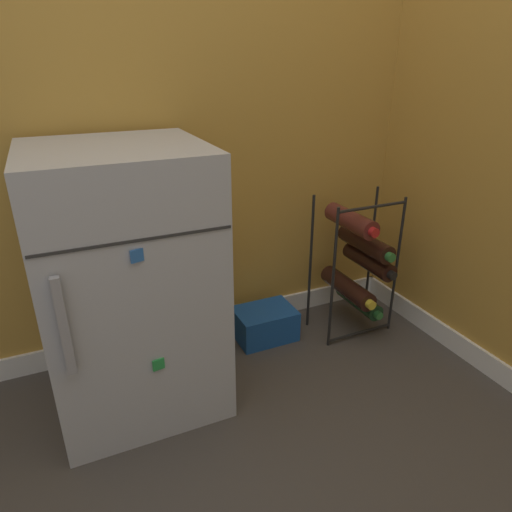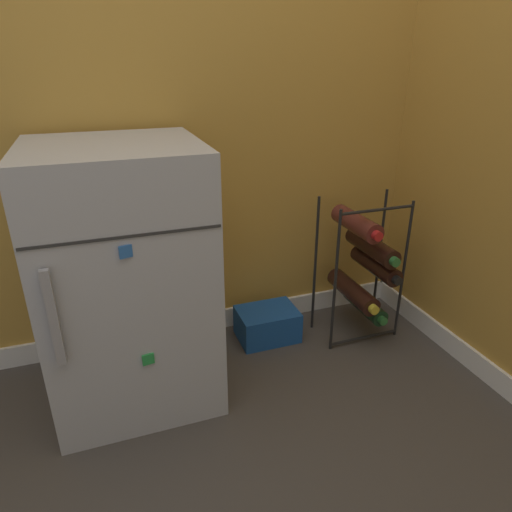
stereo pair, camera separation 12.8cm
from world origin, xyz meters
The scene contains 5 objects.
ground_plane centered at (0.00, 0.00, 0.00)m, with size 14.00×14.00×0.00m, color #423D38.
wall_back centered at (0.00, 0.73, 1.24)m, with size 6.90×0.07×2.50m.
mini_fridge centered at (-0.30, 0.40, 0.45)m, with size 0.54×0.55×0.90m.
wine_rack centered at (0.67, 0.46, 0.32)m, with size 0.33×0.33×0.62m.
soda_box centered at (0.26, 0.54, 0.07)m, with size 0.25×0.19×0.14m.
Camera 1 is at (-0.47, -0.99, 1.14)m, focal length 32.00 mm.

